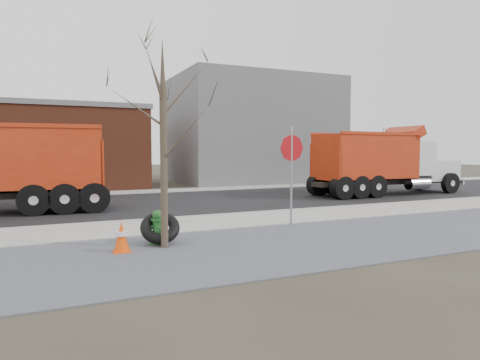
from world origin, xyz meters
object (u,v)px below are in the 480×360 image
stop_sign (291,160)px  dump_truck_red_a (383,160)px  fire_hydrant (157,229)px  truck_tire (160,228)px

stop_sign → dump_truck_red_a: 11.62m
fire_hydrant → stop_sign: stop_sign is taller
fire_hydrant → truck_tire: bearing=-36.4°
fire_hydrant → truck_tire: fire_hydrant is taller
truck_tire → dump_truck_red_a: (14.13, 7.28, 1.45)m
truck_tire → stop_sign: bearing=10.8°
fire_hydrant → truck_tire: 0.09m
truck_tire → stop_sign: 4.84m
fire_hydrant → stop_sign: size_ratio=0.28×
fire_hydrant → stop_sign: bearing=24.9°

